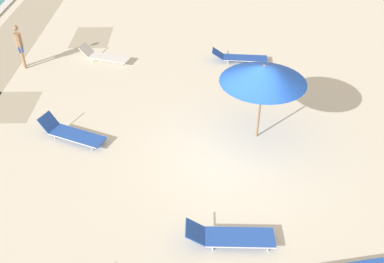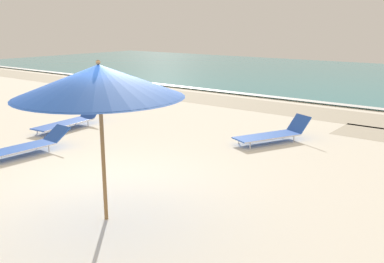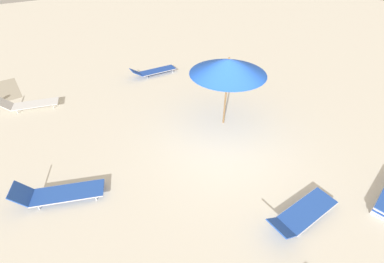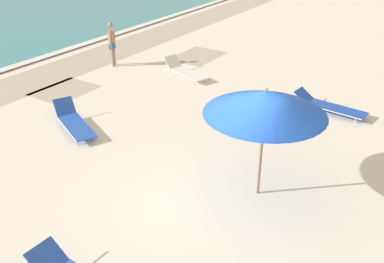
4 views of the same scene
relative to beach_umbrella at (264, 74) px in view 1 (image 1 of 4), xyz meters
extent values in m
cube|color=silver|center=(-0.84, 0.78, -2.28)|extent=(60.00, 60.00, 0.16)
cube|color=#B8AE96|center=(1.86, 8.32, -2.20)|extent=(2.04, 1.65, 0.00)
cube|color=#B8AE96|center=(7.76, 6.54, -2.20)|extent=(2.36, 1.70, 0.00)
cylinder|color=olive|center=(0.00, 0.00, -1.09)|extent=(0.06, 0.06, 2.21)
cone|color=blue|center=(0.00, 0.00, 0.01)|extent=(2.54, 2.54, 0.48)
cylinder|color=#163D95|center=(0.00, 0.00, -0.22)|extent=(2.46, 2.46, 0.01)
sphere|color=olive|center=(0.00, 0.00, 0.28)|extent=(0.07, 0.07, 0.07)
cube|color=blue|center=(-4.19, 1.00, -2.02)|extent=(0.66, 1.65, 0.03)
cylinder|color=silver|center=(-4.49, 1.02, -2.02)|extent=(0.09, 1.63, 0.03)
cylinder|color=silver|center=(-3.89, 0.99, -2.02)|extent=(0.09, 1.63, 0.03)
cube|color=blue|center=(-4.15, 2.04, -1.87)|extent=(0.59, 0.49, 0.34)
cylinder|color=silver|center=(-4.47, 0.38, -2.12)|extent=(0.03, 0.03, 0.16)
cylinder|color=silver|center=(-3.96, 0.36, -2.12)|extent=(0.03, 0.03, 0.16)
cylinder|color=silver|center=(-4.42, 1.65, -2.12)|extent=(0.03, 0.03, 0.16)
cylinder|color=silver|center=(-3.91, 1.63, -2.12)|extent=(0.03, 0.03, 0.16)
cube|color=white|center=(5.29, 5.36, -2.02)|extent=(1.11, 1.78, 0.03)
cylinder|color=silver|center=(5.01, 5.45, -2.02)|extent=(0.57, 1.59, 0.03)
cylinder|color=silver|center=(5.58, 5.26, -2.02)|extent=(0.57, 1.59, 0.03)
cube|color=white|center=(5.63, 6.34, -1.83)|extent=(0.68, 0.58, 0.40)
cylinder|color=silver|center=(4.84, 4.82, -2.12)|extent=(0.03, 0.03, 0.16)
cylinder|color=silver|center=(5.32, 4.65, -2.12)|extent=(0.03, 0.03, 0.16)
cylinder|color=silver|center=(5.26, 6.06, -2.12)|extent=(0.03, 0.03, 0.16)
cylinder|color=silver|center=(5.75, 5.89, -2.12)|extent=(0.03, 0.03, 0.16)
cube|color=blue|center=(-0.12, 5.60, -2.02)|extent=(1.30, 1.88, 0.03)
cylinder|color=silver|center=(-0.39, 5.72, -2.02)|extent=(0.78, 1.64, 0.03)
cylinder|color=silver|center=(0.15, 5.47, -2.02)|extent=(0.78, 1.64, 0.03)
cube|color=blue|center=(0.33, 6.56, -1.81)|extent=(0.68, 0.57, 0.45)
cylinder|color=silver|center=(-0.64, 5.07, -2.12)|extent=(0.03, 0.03, 0.16)
cylinder|color=silver|center=(-0.18, 4.85, -2.12)|extent=(0.03, 0.03, 0.16)
cylinder|color=silver|center=(-0.06, 6.34, -2.12)|extent=(0.03, 0.03, 0.16)
cylinder|color=silver|center=(0.41, 6.12, -2.12)|extent=(0.03, 0.03, 0.16)
cube|color=blue|center=(5.14, -0.24, -2.02)|extent=(0.79, 1.85, 0.03)
cylinder|color=silver|center=(4.84, -0.20, -2.02)|extent=(0.22, 1.79, 0.03)
cylinder|color=silver|center=(5.44, -0.27, -2.02)|extent=(0.22, 1.79, 0.03)
cube|color=blue|center=(5.27, 0.88, -1.87)|extent=(0.62, 0.54, 0.32)
cylinder|color=silver|center=(4.81, -0.90, -2.12)|extent=(0.03, 0.03, 0.16)
cylinder|color=silver|center=(5.32, -0.96, -2.12)|extent=(0.03, 0.03, 0.16)
cylinder|color=silver|center=(4.97, 0.49, -2.12)|extent=(0.03, 0.03, 0.16)
cylinder|color=silver|center=(5.47, 0.43, -2.12)|extent=(0.03, 0.03, 0.16)
cylinder|color=#A37A5B|center=(4.75, 8.67, -1.75)|extent=(0.11, 0.11, 0.90)
cylinder|color=#A37A5B|center=(4.93, 8.76, -1.75)|extent=(0.11, 0.11, 0.90)
cube|color=#2D51B2|center=(4.84, 8.71, -1.38)|extent=(0.35, 0.29, 0.24)
cylinder|color=#A37A5B|center=(4.84, 8.71, -1.02)|extent=(0.27, 0.27, 0.55)
cylinder|color=#A37A5B|center=(4.67, 8.63, -1.03)|extent=(0.08, 0.08, 0.55)
cylinder|color=#A37A5B|center=(5.00, 8.79, -1.03)|extent=(0.08, 0.08, 0.55)
sphere|color=#A37A5B|center=(4.84, 8.71, -0.54)|extent=(0.21, 0.21, 0.21)
camera|label=1|loc=(-10.80, 2.24, 5.85)|focal=40.00mm
camera|label=2|loc=(4.90, -4.13, 0.82)|focal=40.00mm
camera|label=3|loc=(-5.57, 5.60, 3.34)|focal=24.00mm
camera|label=4|loc=(-7.40, -3.07, 3.46)|focal=40.00mm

